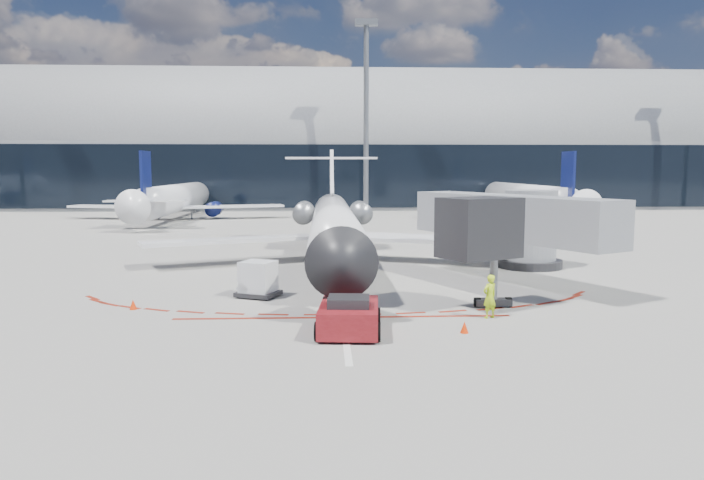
{
  "coord_description": "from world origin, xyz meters",
  "views": [
    {
      "loc": [
        -0.79,
        -36.94,
        6.16
      ],
      "look_at": [
        0.77,
        -2.92,
        2.25
      ],
      "focal_mm": 32.0,
      "sensor_mm": 36.0,
      "label": 1
    }
  ],
  "objects_px": {
    "pushback_tug": "(349,316)",
    "ramp_worker": "(490,296)",
    "regional_jet": "(334,225)",
    "uld_container": "(258,279)"
  },
  "relations": [
    {
      "from": "pushback_tug",
      "to": "uld_container",
      "type": "relative_size",
      "value": 2.43
    },
    {
      "from": "regional_jet",
      "to": "pushback_tug",
      "type": "distance_m",
      "value": 17.05
    },
    {
      "from": "regional_jet",
      "to": "ramp_worker",
      "type": "distance_m",
      "value": 16.19
    },
    {
      "from": "ramp_worker",
      "to": "uld_container",
      "type": "bearing_deg",
      "value": -54.49
    },
    {
      "from": "pushback_tug",
      "to": "ramp_worker",
      "type": "relative_size",
      "value": 3.09
    },
    {
      "from": "pushback_tug",
      "to": "ramp_worker",
      "type": "height_order",
      "value": "ramp_worker"
    },
    {
      "from": "ramp_worker",
      "to": "uld_container",
      "type": "distance_m",
      "value": 11.03
    },
    {
      "from": "uld_container",
      "to": "regional_jet",
      "type": "bearing_deg",
      "value": 92.64
    },
    {
      "from": "regional_jet",
      "to": "uld_container",
      "type": "relative_size",
      "value": 13.18
    },
    {
      "from": "pushback_tug",
      "to": "uld_container",
      "type": "xyz_separation_m",
      "value": [
        -4.09,
        6.77,
        0.22
      ]
    }
  ]
}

